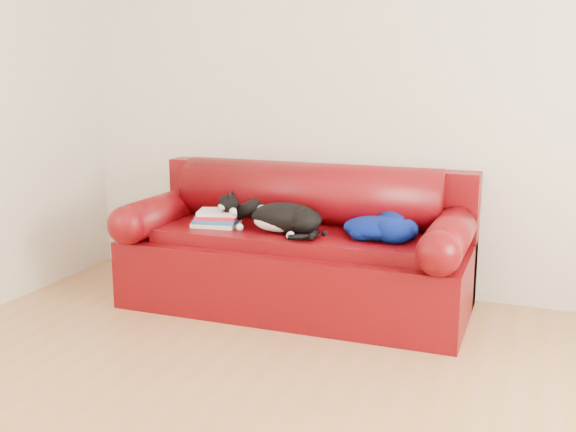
# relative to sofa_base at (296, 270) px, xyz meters

# --- Properties ---
(room_shell) EXTENTS (4.52, 4.02, 2.61)m
(room_shell) POSITION_rel_sofa_base_xyz_m (0.62, -1.48, 1.43)
(room_shell) COLOR beige
(room_shell) RESTS_ON ground
(sofa_base) EXTENTS (2.10, 0.90, 0.50)m
(sofa_base) POSITION_rel_sofa_base_xyz_m (0.00, 0.00, 0.00)
(sofa_base) COLOR #3E0204
(sofa_base) RESTS_ON ground
(sofa_back) EXTENTS (2.10, 1.01, 0.88)m
(sofa_back) POSITION_rel_sofa_base_xyz_m (0.00, 0.24, 0.30)
(sofa_back) COLOR #3E0204
(sofa_back) RESTS_ON ground
(book_stack) EXTENTS (0.30, 0.25, 0.10)m
(book_stack) POSITION_rel_sofa_base_xyz_m (-0.49, -0.10, 0.31)
(book_stack) COLOR beige
(book_stack) RESTS_ON sofa_base
(cat) EXTENTS (0.60, 0.38, 0.23)m
(cat) POSITION_rel_sofa_base_xyz_m (-0.03, -0.13, 0.35)
(cat) COLOR black
(cat) RESTS_ON sofa_base
(blanket) EXTENTS (0.48, 0.45, 0.14)m
(blanket) POSITION_rel_sofa_base_xyz_m (0.53, -0.04, 0.33)
(blanket) COLOR #020647
(blanket) RESTS_ON sofa_base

